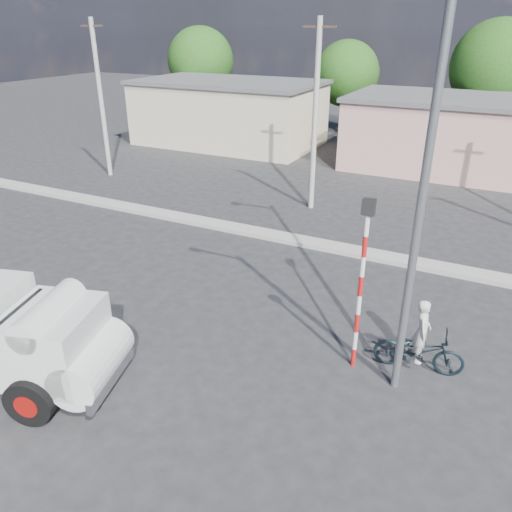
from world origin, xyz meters
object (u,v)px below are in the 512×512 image
at_px(bicycle, 419,350).
at_px(streetlight, 416,181).
at_px(traffic_pole, 362,273).
at_px(cyclist, 420,342).

height_order(bicycle, streetlight, streetlight).
height_order(traffic_pole, streetlight, streetlight).
bearing_deg(cyclist, streetlight, 140.98).
height_order(bicycle, traffic_pole, traffic_pole).
distance_m(cyclist, traffic_pole, 2.35).
bearing_deg(bicycle, cyclist, -0.00).
distance_m(bicycle, streetlight, 4.51).
xyz_separation_m(bicycle, streetlight, (-0.50, -0.85, 4.40)).
bearing_deg(streetlight, bicycle, 59.67).
xyz_separation_m(bicycle, cyclist, (0.00, 0.00, 0.26)).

